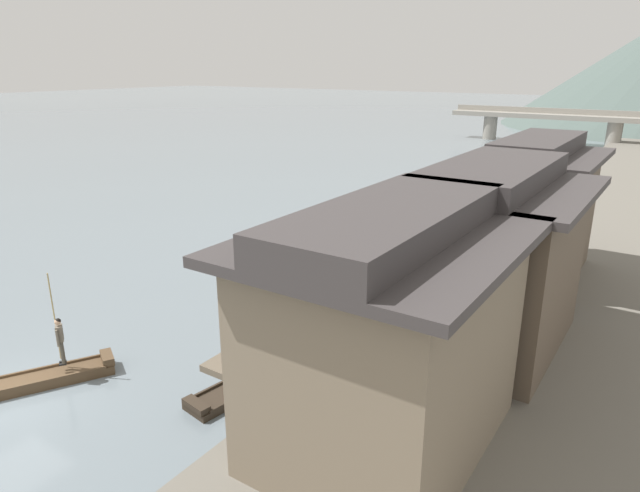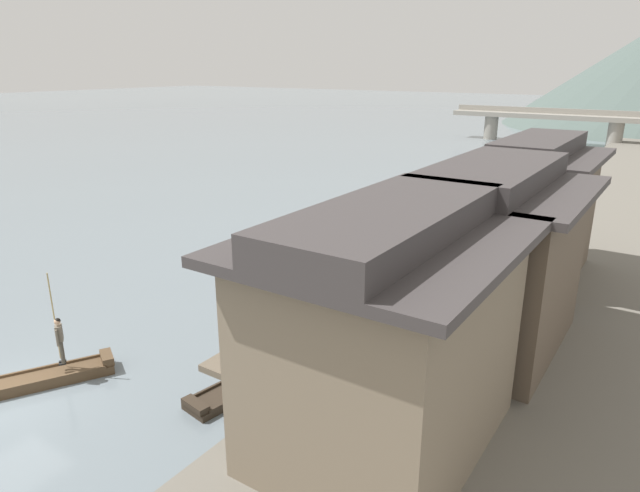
{
  "view_description": "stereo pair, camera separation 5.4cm",
  "coord_description": "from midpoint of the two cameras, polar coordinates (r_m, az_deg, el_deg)",
  "views": [
    {
      "loc": [
        16.08,
        -6.79,
        9.76
      ],
      "look_at": [
        2.49,
        13.56,
        1.78
      ],
      "focal_mm": 31.2,
      "sensor_mm": 36.0,
      "label": 1
    },
    {
      "loc": [
        16.13,
        -6.76,
        9.76
      ],
      "look_at": [
        2.49,
        13.56,
        1.78
      ],
      "focal_mm": 31.2,
      "sensor_mm": 36.0,
      "label": 2
    }
  ],
  "objects": [
    {
      "name": "boat_midriver_upstream",
      "position": [
        32.25,
        14.18,
        0.38
      ],
      "size": [
        1.22,
        4.72,
        0.78
      ],
      "color": "#232326",
      "rests_on": "ground"
    },
    {
      "name": "boat_moored_nearest",
      "position": [
        50.53,
        11.68,
        6.72
      ],
      "size": [
        4.6,
        4.72,
        0.48
      ],
      "color": "#232326",
      "rests_on": "ground"
    },
    {
      "name": "boat_crossing_west",
      "position": [
        41.47,
        18.35,
        3.87
      ],
      "size": [
        2.3,
        5.12,
        0.74
      ],
      "color": "brown",
      "rests_on": "ground"
    },
    {
      "name": "stone_bridge",
      "position": [
        80.04,
        22.5,
        11.79
      ],
      "size": [
        25.73,
        2.4,
        4.42
      ],
      "color": "gray",
      "rests_on": "ground"
    },
    {
      "name": "boat_foreground_poled",
      "position": [
        20.41,
        -28.36,
        -12.33
      ],
      "size": [
        3.48,
        5.31,
        0.55
      ],
      "color": "brown",
      "rests_on": "ground"
    },
    {
      "name": "house_waterfront_tall",
      "position": [
        26.71,
        20.86,
        3.7
      ],
      "size": [
        5.45,
        7.2,
        6.14
      ],
      "color": "brown",
      "rests_on": "riverbank_right"
    },
    {
      "name": "boat_moored_second",
      "position": [
        44.22,
        8.09,
        5.35
      ],
      "size": [
        1.01,
        4.23,
        0.5
      ],
      "color": "brown",
      "rests_on": "ground"
    },
    {
      "name": "boat_midriver_drifting",
      "position": [
        27.03,
        9.17,
        -2.72
      ],
      "size": [
        1.2,
        3.92,
        0.77
      ],
      "color": "brown",
      "rests_on": "ground"
    },
    {
      "name": "house_waterfront_nearest",
      "position": [
        13.54,
        6.73,
        -8.77
      ],
      "size": [
        5.84,
        7.32,
        6.14
      ],
      "color": "#7F705B",
      "rests_on": "riverbank_right"
    },
    {
      "name": "boat_upstream_distant",
      "position": [
        18.14,
        -8.33,
        -14.19
      ],
      "size": [
        1.61,
        3.7,
        0.4
      ],
      "color": "#33281E",
      "rests_on": "ground"
    },
    {
      "name": "boatman_person",
      "position": [
        19.78,
        -25.24,
        -8.28
      ],
      "size": [
        0.51,
        0.38,
        3.04
      ],
      "color": "black",
      "rests_on": "boat_foreground_poled"
    },
    {
      "name": "boat_moored_third",
      "position": [
        60.74,
        23.76,
        7.53
      ],
      "size": [
        1.25,
        3.99,
        0.69
      ],
      "color": "brown",
      "rests_on": "ground"
    },
    {
      "name": "house_waterfront_second",
      "position": [
        19.37,
        16.52,
        -1.02
      ],
      "size": [
        6.23,
        7.26,
        6.14
      ],
      "color": "brown",
      "rests_on": "riverbank_right"
    },
    {
      "name": "ground_plane",
      "position": [
        20.01,
        -29.69,
        -13.76
      ],
      "size": [
        400.0,
        400.0,
        0.0
      ],
      "primitive_type": "plane",
      "color": "slate"
    },
    {
      "name": "boat_moored_far",
      "position": [
        50.84,
        21.3,
        6.09
      ],
      "size": [
        1.64,
        4.61,
        0.81
      ],
      "color": "#232326",
      "rests_on": "ground"
    }
  ]
}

